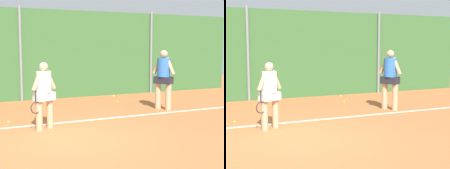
% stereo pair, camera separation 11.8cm
% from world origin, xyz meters
% --- Properties ---
extents(ground_plane, '(29.49, 29.49, 0.00)m').
position_xyz_m(ground_plane, '(0.00, 1.78, 0.00)').
color(ground_plane, '#B76638').
extents(hedge_fence_backdrop, '(19.17, 0.25, 3.40)m').
position_xyz_m(hedge_fence_backdrop, '(0.00, 6.05, 1.70)').
color(hedge_fence_backdrop, '#386633').
rests_on(hedge_fence_backdrop, ground_plane).
extents(fence_post_center, '(0.10, 0.10, 3.49)m').
position_xyz_m(fence_post_center, '(0.00, 5.88, 1.75)').
color(fence_post_center, gray).
rests_on(fence_post_center, ground_plane).
extents(fence_post_right, '(0.10, 0.10, 3.49)m').
position_xyz_m(fence_post_right, '(5.53, 5.88, 1.75)').
color(fence_post_right, gray).
rests_on(fence_post_right, ground_plane).
extents(court_baseline_paint, '(14.01, 0.10, 0.01)m').
position_xyz_m(court_baseline_paint, '(0.00, 1.74, 0.00)').
color(court_baseline_paint, white).
rests_on(court_baseline_paint, ground_plane).
extents(player_foreground_near, '(0.70, 0.44, 1.63)m').
position_xyz_m(player_foreground_near, '(-0.27, 1.22, 0.91)').
color(player_foreground_near, tan).
rests_on(player_foreground_near, ground_plane).
extents(player_midcourt, '(0.55, 0.71, 1.90)m').
position_xyz_m(player_midcourt, '(3.81, 2.27, 1.07)').
color(player_midcourt, tan).
rests_on(player_midcourt, ground_plane).
extents(tennis_ball_1, '(0.07, 0.07, 0.07)m').
position_xyz_m(tennis_ball_1, '(3.51, 5.37, 0.03)').
color(tennis_ball_1, '#CCDB33').
rests_on(tennis_ball_1, ground_plane).
extents(tennis_ball_3, '(0.07, 0.07, 0.07)m').
position_xyz_m(tennis_ball_3, '(-0.98, 2.25, 0.03)').
color(tennis_ball_3, '#CCDB33').
rests_on(tennis_ball_3, ground_plane).
extents(tennis_ball_9, '(0.07, 0.07, 0.07)m').
position_xyz_m(tennis_ball_9, '(3.02, 3.99, 0.03)').
color(tennis_ball_9, '#CCDB33').
rests_on(tennis_ball_9, ground_plane).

